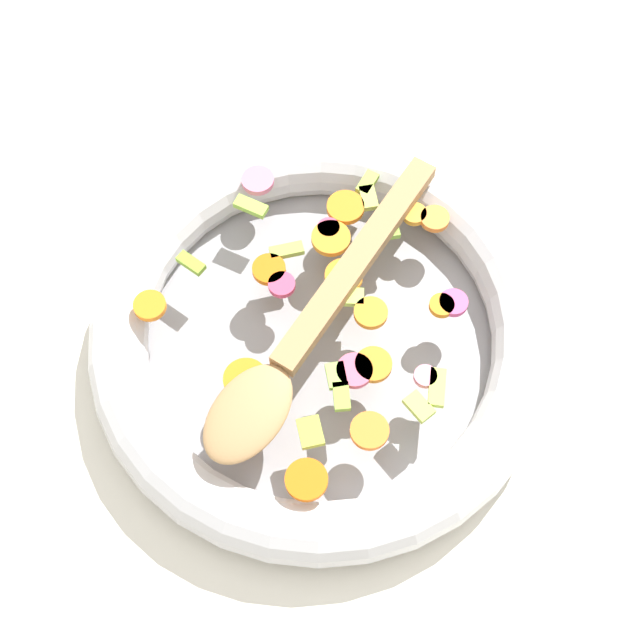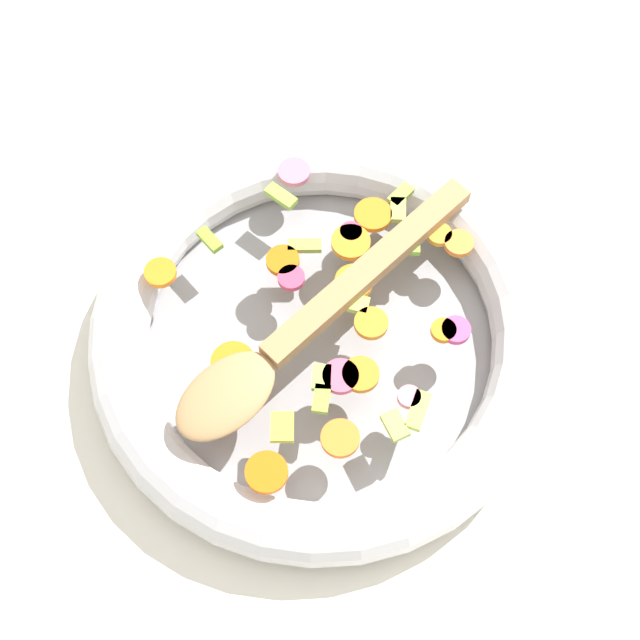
% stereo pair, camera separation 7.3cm
% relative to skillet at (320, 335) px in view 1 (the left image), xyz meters
% --- Properties ---
extents(ground_plane, '(4.00, 4.00, 0.00)m').
position_rel_skillet_xyz_m(ground_plane, '(0.00, 0.00, -0.02)').
color(ground_plane, silver).
extents(skillet, '(0.39, 0.39, 0.05)m').
position_rel_skillet_xyz_m(skillet, '(0.00, 0.00, 0.00)').
color(skillet, gray).
rests_on(skillet, ground_plane).
extents(chopped_vegetables, '(0.30, 0.28, 0.01)m').
position_rel_skillet_xyz_m(chopped_vegetables, '(-0.01, 0.01, 0.03)').
color(chopped_vegetables, orange).
rests_on(chopped_vegetables, skillet).
extents(wooden_spoon, '(0.31, 0.15, 0.01)m').
position_rel_skillet_xyz_m(wooden_spoon, '(0.02, -0.01, 0.04)').
color(wooden_spoon, '#A87F51').
rests_on(wooden_spoon, chopped_vegetables).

